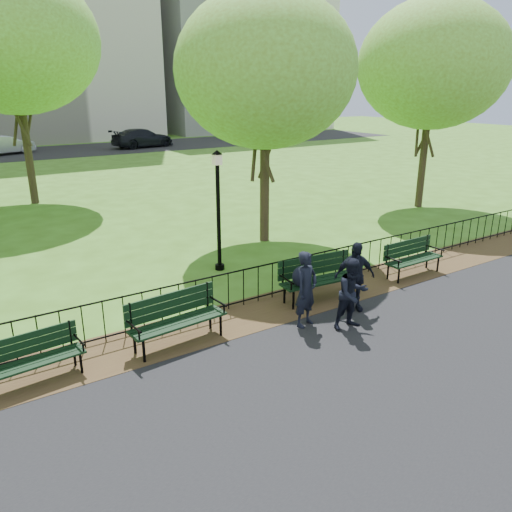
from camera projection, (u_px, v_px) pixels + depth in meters
ground at (335, 328)px, 10.44m from camera, size 120.00×120.00×0.00m
asphalt_path at (482, 411)px, 7.74m from camera, size 60.00×9.20×0.01m
dirt_strip at (291, 303)px, 11.62m from camera, size 60.00×1.60×0.01m
far_street at (27, 153)px, 38.18m from camera, size 70.00×9.00×0.01m
iron_fence at (279, 277)px, 11.86m from camera, size 24.06×0.06×1.00m
apartment_east at (231, 23)px, 58.14m from camera, size 20.00×15.00×24.00m
park_bench_main at (311, 274)px, 11.51m from camera, size 2.01×0.79×1.11m
park_bench_left_a at (175, 313)px, 9.64m from camera, size 1.98×0.76×1.10m
park_bench_left_b at (31, 354)px, 8.36m from camera, size 1.69×0.66×0.94m
park_bench_right_a at (411, 254)px, 13.23m from camera, size 1.80×0.57×1.02m
lamppost at (218, 207)px, 13.24m from camera, size 0.29×0.29×3.26m
tree_near_e at (265, 70)px, 14.77m from camera, size 5.44×5.44×7.59m
tree_mid_e at (433, 65)px, 19.33m from camera, size 5.81×5.81×8.10m
tree_far_c at (12, 40)px, 19.65m from camera, size 6.78×6.78×9.46m
person_left at (306, 289)px, 10.29m from camera, size 0.67×0.53×1.62m
person_mid at (352, 294)px, 10.20m from camera, size 0.78×0.47×1.51m
person_right at (354, 277)px, 11.02m from camera, size 1.01×0.70×1.59m
sedan_silver at (4, 145)px, 37.27m from camera, size 4.59×3.10×1.43m
sedan_dark at (143, 138)px, 41.89m from camera, size 5.58×3.01×1.54m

